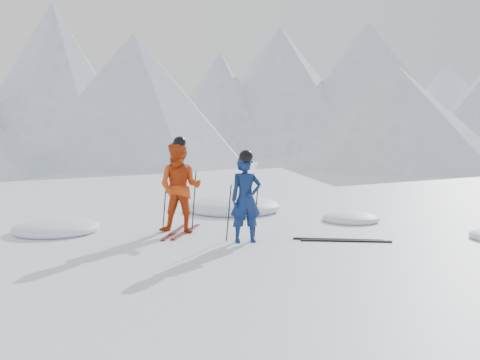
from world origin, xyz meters
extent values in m
plane|color=white|center=(0.00, 0.00, 0.00)|extent=(160.00, 160.00, 0.00)
cone|color=#B2BCD1|center=(-11.51, 40.48, 7.17)|extent=(23.96, 23.96, 14.35)
cone|color=#B2BCD1|center=(-5.08, 51.27, 5.96)|extent=(17.69, 17.69, 11.93)
cone|color=#B2BCD1|center=(4.51, 43.52, 5.42)|extent=(19.63, 19.63, 10.85)
cone|color=#B2BCD1|center=(11.74, 46.25, 7.07)|extent=(23.31, 23.31, 14.15)
cone|color=#B2BCD1|center=(21.49, 44.84, 7.44)|extent=(28.94, 28.94, 14.88)
cone|color=silver|center=(31.93, 45.34, 5.38)|extent=(24.45, 24.45, 10.76)
cone|color=#B2BCD1|center=(12.00, 20.00, 3.25)|extent=(14.00, 14.00, 6.50)
cone|color=#B2BCD1|center=(-4.00, 26.00, 4.50)|extent=(16.00, 16.00, 9.00)
imported|color=#0D2150|center=(-1.62, -0.35, 0.81)|extent=(0.62, 0.43, 1.62)
imported|color=#C94010|center=(-2.76, 0.82, 0.94)|extent=(1.10, 0.99, 1.88)
cylinder|color=black|center=(-1.92, -0.20, 0.54)|extent=(0.11, 0.08, 1.08)
cylinder|color=black|center=(-1.37, -0.10, 0.54)|extent=(0.11, 0.07, 1.08)
cylinder|color=black|center=(-3.06, 1.07, 0.63)|extent=(0.12, 0.10, 1.25)
cylinder|color=black|center=(-2.46, 0.97, 0.63)|extent=(0.12, 0.09, 1.25)
cube|color=black|center=(-2.88, 0.82, 0.01)|extent=(0.63, 1.64, 0.03)
cube|color=black|center=(-2.64, 0.82, 0.01)|extent=(0.74, 1.60, 0.03)
cube|color=black|center=(0.14, -0.52, 0.01)|extent=(1.64, 0.61, 0.03)
cube|color=black|center=(0.24, -0.67, 0.01)|extent=(1.66, 0.55, 0.03)
ellipsoid|color=white|center=(-5.28, 1.35, 0.00)|extent=(1.75, 1.75, 0.39)
ellipsoid|color=white|center=(1.26, 1.51, 0.00)|extent=(1.32, 1.32, 0.29)
ellipsoid|color=white|center=(-1.15, 3.60, 0.00)|extent=(2.49, 2.49, 0.55)
camera|label=1|loc=(-3.49, -9.57, 1.97)|focal=38.00mm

